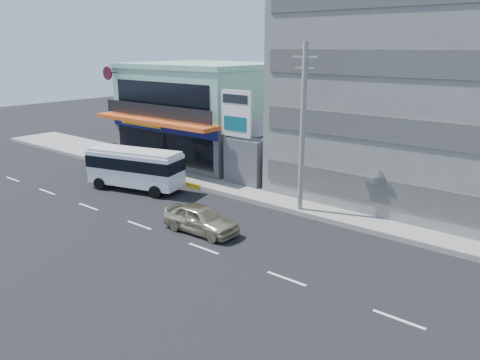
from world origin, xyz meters
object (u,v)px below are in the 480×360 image
(shop_building, at_px, (204,115))
(satellite_dish, at_px, (257,135))
(sedan, at_px, (201,219))
(motorcycle_rider, at_px, (117,163))
(billboard, at_px, (236,119))
(concrete_building, at_px, (421,91))
(minibus, at_px, (135,166))
(utility_pole_near, at_px, (303,129))

(shop_building, distance_m, satellite_dish, 8.54)
(sedan, xyz_separation_m, motorcycle_rider, (-13.97, 4.85, 0.02))
(billboard, bearing_deg, concrete_building, 28.92)
(concrete_building, relative_size, billboard, 2.32)
(shop_building, relative_size, satellite_dish, 8.27)
(concrete_building, bearing_deg, shop_building, -176.65)
(motorcycle_rider, bearing_deg, sedan, -19.14)
(satellite_dish, xyz_separation_m, sedan, (3.39, -9.50, -2.81))
(shop_building, xyz_separation_m, motorcycle_rider, (-2.58, -7.60, -3.22))
(shop_building, relative_size, minibus, 1.72)
(utility_pole_near, bearing_deg, billboard, 164.52)
(sedan, bearing_deg, shop_building, 39.77)
(billboard, bearing_deg, satellite_dish, 74.48)
(shop_building, height_order, billboard, shop_building)
(concrete_building, bearing_deg, motorcycle_rider, -157.20)
(satellite_dish, bearing_deg, motorcycle_rider, -156.28)
(concrete_building, height_order, minibus, concrete_building)
(motorcycle_rider, bearing_deg, utility_pole_near, 3.62)
(billboard, distance_m, utility_pole_near, 6.75)
(satellite_dish, bearing_deg, billboard, -105.52)
(utility_pole_near, bearing_deg, satellite_dish, 149.04)
(shop_building, xyz_separation_m, minibus, (2.45, -9.69, -2.28))
(concrete_building, relative_size, minibus, 2.22)
(billboard, height_order, minibus, billboard)
(utility_pole_near, relative_size, minibus, 1.39)
(concrete_building, xyz_separation_m, motorcycle_rider, (-20.58, -8.65, -6.22))
(billboard, xyz_separation_m, utility_pole_near, (6.50, -1.80, 0.22))
(utility_pole_near, relative_size, motorcycle_rider, 4.23)
(satellite_dish, height_order, billboard, billboard)
(billboard, height_order, utility_pole_near, utility_pole_near)
(billboard, xyz_separation_m, sedan, (3.89, -7.70, -4.16))
(billboard, height_order, sedan, billboard)
(concrete_building, xyz_separation_m, sedan, (-6.61, -13.50, -6.24))
(billboard, bearing_deg, utility_pole_near, -15.48)
(satellite_dish, relative_size, billboard, 0.22)
(minibus, distance_m, motorcycle_rider, 5.53)
(concrete_building, height_order, utility_pole_near, concrete_building)
(shop_building, distance_m, minibus, 10.25)
(minibus, bearing_deg, sedan, -17.14)
(billboard, relative_size, motorcycle_rider, 2.92)
(satellite_dish, xyz_separation_m, motorcycle_rider, (-10.58, -4.65, -2.79))
(satellite_dish, bearing_deg, concrete_building, 21.80)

